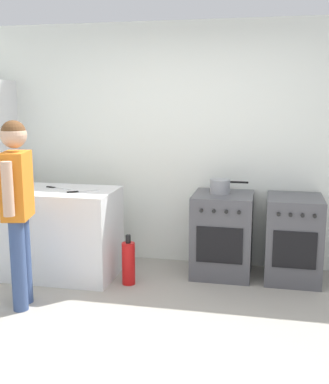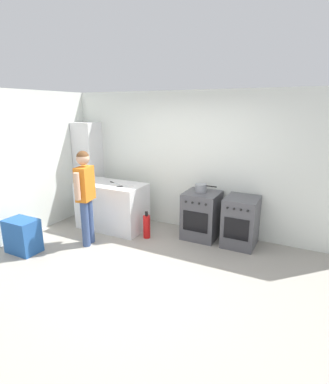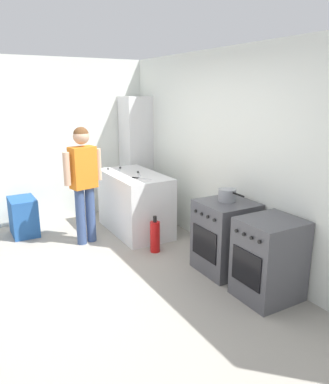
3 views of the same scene
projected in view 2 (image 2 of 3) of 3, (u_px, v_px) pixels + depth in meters
name	position (u px, v px, depth m)	size (l,w,h in m)	color
ground_plane	(139.00, 272.00, 4.32)	(8.00, 8.00, 0.00)	gray
back_wall	(192.00, 162.00, 5.64)	(6.00, 0.10, 2.60)	silver
side_wall_left	(28.00, 164.00, 5.45)	(0.10, 3.10, 2.60)	silver
counter_unit	(112.00, 206.00, 5.82)	(1.30, 0.70, 0.90)	silver
oven_left	(201.00, 215.00, 5.40)	(0.60, 0.62, 0.85)	#4C4C51
oven_right	(241.00, 222.00, 5.09)	(0.54, 0.62, 0.85)	#4C4C51
pot	(201.00, 188.00, 5.31)	(0.39, 0.21, 0.14)	gray
knife_paring	(84.00, 183.00, 5.70)	(0.21, 0.09, 0.01)	silver
knife_carving	(115.00, 183.00, 5.72)	(0.32, 0.15, 0.01)	silver
knife_chef	(124.00, 186.00, 5.49)	(0.28, 0.20, 0.01)	silver
knife_bread	(93.00, 182.00, 5.81)	(0.32, 0.19, 0.01)	silver
person	(85.00, 190.00, 4.97)	(0.27, 0.56, 1.63)	#384C7A
fire_extinguisher	(147.00, 226.00, 5.43)	(0.13, 0.13, 0.50)	red
recycling_crate_lower	(24.00, 244.00, 4.92)	(0.52, 0.36, 0.28)	#235193
recycling_crate_upper	(22.00, 228.00, 4.84)	(0.52, 0.36, 0.28)	#235193
larder_cabinet	(89.00, 169.00, 6.50)	(0.48, 0.44, 2.00)	silver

